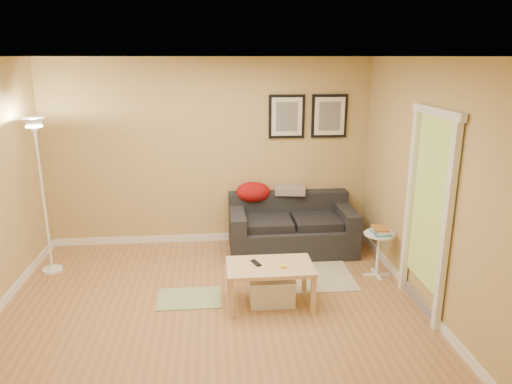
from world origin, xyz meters
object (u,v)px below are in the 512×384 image
storage_bin (271,290)px  sofa (292,225)px  side_table (378,255)px  floor_lamp (44,202)px  book_stack (381,230)px  coffee_table (270,285)px

storage_bin → sofa: bearing=72.2°
side_table → storage_bin: bearing=-158.7°
sofa → floor_lamp: size_ratio=0.88×
side_table → floor_lamp: floor_lamp is taller
storage_bin → book_stack: (1.38, 0.52, 0.44)m
storage_bin → floor_lamp: size_ratio=0.26×
side_table → book_stack: (0.01, -0.02, 0.32)m
storage_bin → floor_lamp: (-2.65, 1.05, 0.76)m
coffee_table → floor_lamp: size_ratio=0.48×
side_table → floor_lamp: size_ratio=0.29×
sofa → coffee_table: bearing=-108.2°
storage_bin → book_stack: 1.54m
floor_lamp → side_table: bearing=-7.3°
sofa → coffee_table: sofa is taller
book_stack → side_table: bearing=95.8°
sofa → floor_lamp: (-3.11, -0.38, 0.54)m
coffee_table → side_table: bearing=23.4°
floor_lamp → storage_bin: bearing=-21.6°
book_stack → floor_lamp: floor_lamp is taller
sofa → coffee_table: (-0.48, -1.46, -0.14)m
storage_bin → side_table: 1.48m
sofa → book_stack: size_ratio=6.74×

